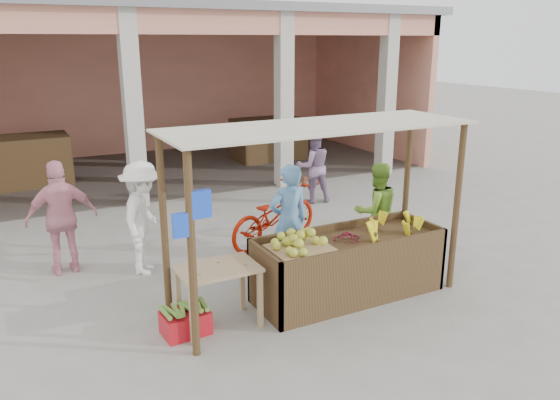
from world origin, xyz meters
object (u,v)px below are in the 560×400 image
vendor_green (376,208)px  motorcycle (274,214)px  side_table (218,278)px  red_crate (186,323)px  vendor_blue (289,218)px  fruit_stall (348,268)px

vendor_green → motorcycle: bearing=-38.7°
side_table → red_crate: 0.66m
vendor_blue → motorcycle: vendor_blue is taller
side_table → motorcycle: bearing=49.2°
side_table → vendor_green: size_ratio=0.58×
fruit_stall → motorcycle: size_ratio=1.28×
fruit_stall → motorcycle: motorcycle is taller
fruit_stall → vendor_green: size_ratio=1.58×
red_crate → vendor_blue: (1.89, 0.90, 0.77)m
red_crate → motorcycle: 3.21m
vendor_blue → motorcycle: size_ratio=0.90×
vendor_green → motorcycle: (-1.17, 1.28, -0.29)m
fruit_stall → vendor_blue: vendor_blue is taller
vendor_blue → vendor_green: (1.59, 0.01, -0.09)m
red_crate → motorcycle: size_ratio=0.27×
red_crate → vendor_blue: size_ratio=0.30×
side_table → red_crate: bearing=-179.8°
red_crate → vendor_green: (3.48, 0.91, 0.68)m
side_table → vendor_green: 3.19m
side_table → motorcycle: (1.88, 2.19, -0.11)m
fruit_stall → vendor_blue: bearing=114.0°
motorcycle → vendor_green: bearing=-156.1°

